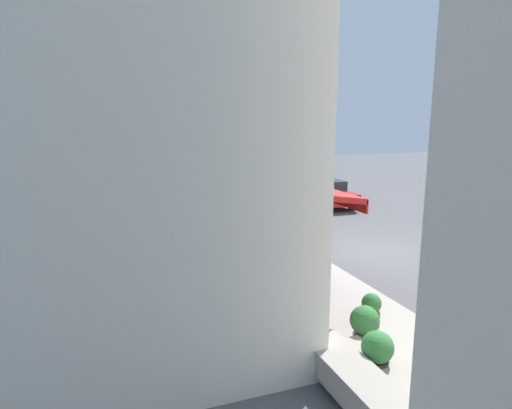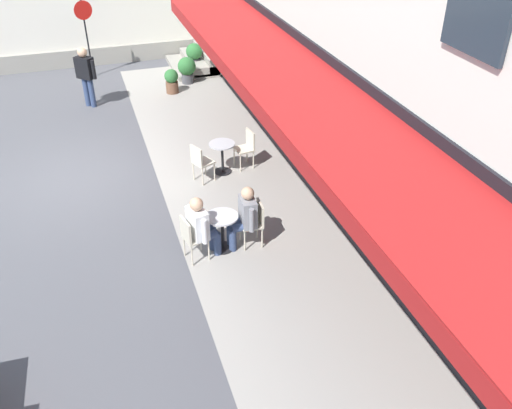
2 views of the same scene
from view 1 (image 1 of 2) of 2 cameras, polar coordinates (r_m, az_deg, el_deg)
ground_plane at (r=15.27m, az=14.63°, el=-6.00°), size 70.00×70.00×0.00m
sidewalk_cafe_terrace at (r=16.59m, az=-1.65°, el=-4.25°), size 20.50×3.20×0.01m
cafe_building_facade at (r=16.24m, az=-25.18°, el=21.09°), size 20.00×10.70×15.00m
back_alley_steps at (r=7.78m, az=14.45°, el=-21.54°), size 2.40×1.75×0.60m
cafe_table_near_entrance at (r=17.04m, az=0.69°, el=-2.13°), size 0.60×0.60×0.75m
cafe_chair_cream_under_awning at (r=17.38m, az=2.43°, el=-1.69°), size 0.48×0.48×0.91m
cafe_chair_cream_corner_left at (r=16.85m, az=-1.35°, el=-2.09°), size 0.42×0.42×0.91m
cafe_table_mid_terrace at (r=14.22m, az=1.89°, el=-4.83°), size 0.60×0.60×0.75m
cafe_chair_cream_by_window at (r=14.65m, az=3.61°, el=-4.14°), size 0.53×0.53×0.91m
cafe_chair_cream_near_door at (r=13.90m, az=-0.34°, el=-4.97°), size 0.46×0.46×0.91m
seated_patron_in_grey at (r=16.88m, az=-0.65°, el=-1.58°), size 0.64×0.54×1.28m
seated_companion_in_white at (r=17.23m, az=1.85°, el=-1.30°), size 0.64×0.59×1.29m
walking_pedestrian_in_black at (r=11.45m, az=24.40°, el=-7.11°), size 0.55×0.56×1.73m
potted_plant_entrance_left at (r=9.07m, az=13.94°, el=-14.84°), size 0.58×0.58×0.84m
potted_plant_entrance_right at (r=9.94m, az=14.76°, el=-13.07°), size 0.42×0.42×0.74m
potted_plant_by_steps at (r=8.01m, az=15.49°, el=-18.29°), size 0.55×0.55×0.93m
parked_car_red at (r=22.85m, az=8.75°, el=1.71°), size 4.38×2.01×1.33m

